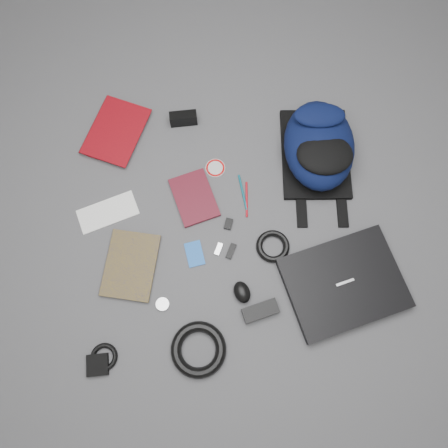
{
  "coord_description": "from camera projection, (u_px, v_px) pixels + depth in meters",
  "views": [
    {
      "loc": [
        -0.03,
        -0.46,
        1.56
      ],
      "look_at": [
        0.0,
        0.0,
        0.02
      ],
      "focal_mm": 35.0,
      "sensor_mm": 36.0,
      "label": 1
    }
  ],
  "objects": [
    {
      "name": "power_cord_coil",
      "position": [
        198.0,
        349.0,
        1.49
      ],
      "size": [
        0.24,
        0.24,
        0.04
      ],
      "primitive_type": "torus",
      "rotation": [
        0.0,
        0.0,
        0.32
      ],
      "color": "black",
      "rests_on": "ground"
    },
    {
      "name": "compact_camera",
      "position": [
        183.0,
        119.0,
        1.72
      ],
      "size": [
        0.11,
        0.04,
        0.06
      ],
      "primitive_type": "cube",
      "rotation": [
        0.0,
        0.0,
        0.06
      ],
      "color": "black",
      "rests_on": "ground"
    },
    {
      "name": "mouse",
      "position": [
        242.0,
        292.0,
        1.54
      ],
      "size": [
        0.08,
        0.09,
        0.04
      ],
      "primitive_type": "ellipsoid",
      "rotation": [
        0.0,
        0.0,
        0.31
      ],
      "color": "black",
      "rests_on": "ground"
    },
    {
      "name": "pen_teal",
      "position": [
        243.0,
        192.0,
        1.66
      ],
      "size": [
        0.03,
        0.14,
        0.01
      ],
      "primitive_type": "cylinder",
      "rotation": [
        1.57,
        0.0,
        0.15
      ],
      "color": "#0B5768",
      "rests_on": "ground"
    },
    {
      "name": "power_brick",
      "position": [
        260.0,
        311.0,
        1.53
      ],
      "size": [
        0.14,
        0.08,
        0.03
      ],
      "primitive_type": "cube",
      "rotation": [
        0.0,
        0.0,
        0.27
      ],
      "color": "black",
      "rests_on": "ground"
    },
    {
      "name": "pen_red",
      "position": [
        247.0,
        199.0,
        1.66
      ],
      "size": [
        0.02,
        0.14,
        0.01
      ],
      "primitive_type": "cylinder",
      "rotation": [
        1.57,
        0.0,
        -0.06
      ],
      "color": "red",
      "rests_on": "ground"
    },
    {
      "name": "headphone_right",
      "position": [
        163.0,
        304.0,
        1.54
      ],
      "size": [
        0.06,
        0.06,
        0.01
      ],
      "primitive_type": "cylinder",
      "rotation": [
        0.0,
        0.0,
        0.28
      ],
      "color": "silver",
      "rests_on": "ground"
    },
    {
      "name": "envelope",
      "position": [
        108.0,
        212.0,
        1.64
      ],
      "size": [
        0.24,
        0.17,
        0.0
      ],
      "primitive_type": "cube",
      "rotation": [
        0.0,
        0.0,
        0.33
      ],
      "color": "white",
      "rests_on": "ground"
    },
    {
      "name": "usb_black",
      "position": [
        231.0,
        251.0,
        1.6
      ],
      "size": [
        0.04,
        0.06,
        0.01
      ],
      "primitive_type": "cube",
      "rotation": [
        0.0,
        0.0,
        -0.43
      ],
      "color": "black",
      "rests_on": "ground"
    },
    {
      "name": "id_badge",
      "position": [
        195.0,
        254.0,
        1.6
      ],
      "size": [
        0.08,
        0.1,
        0.0
      ],
      "primitive_type": "cube",
      "rotation": [
        0.0,
        0.0,
        0.19
      ],
      "color": "blue",
      "rests_on": "ground"
    },
    {
      "name": "laptop",
      "position": [
        344.0,
        283.0,
        1.55
      ],
      "size": [
        0.47,
        0.41,
        0.04
      ],
      "primitive_type": "cube",
      "rotation": [
        0.0,
        0.0,
        0.27
      ],
      "color": "black",
      "rests_on": "ground"
    },
    {
      "name": "pouch",
      "position": [
        98.0,
        365.0,
        1.48
      ],
      "size": [
        0.08,
        0.08,
        0.02
      ],
      "primitive_type": "cube",
      "rotation": [
        0.0,
        0.0,
        0.05
      ],
      "color": "black",
      "rests_on": "ground"
    },
    {
      "name": "comic_book",
      "position": [
        106.0,
        262.0,
        1.58
      ],
      "size": [
        0.23,
        0.28,
        0.02
      ],
      "primitive_type": "imported",
      "rotation": [
        0.0,
        0.0,
        -0.2
      ],
      "color": "#A48B0B",
      "rests_on": "ground"
    },
    {
      "name": "key_fob",
      "position": [
        228.0,
        224.0,
        1.63
      ],
      "size": [
        0.04,
        0.05,
        0.01
      ],
      "primitive_type": "cube",
      "rotation": [
        0.0,
        0.0,
        -0.3
      ],
      "color": "black",
      "rests_on": "ground"
    },
    {
      "name": "headphone_left",
      "position": [
        134.0,
        287.0,
        1.56
      ],
      "size": [
        0.06,
        0.06,
        0.01
      ],
      "primitive_type": "cylinder",
      "rotation": [
        0.0,
        0.0,
        0.03
      ],
      "color": "silver",
      "rests_on": "ground"
    },
    {
      "name": "backpack",
      "position": [
        319.0,
        145.0,
        1.63
      ],
      "size": [
        0.3,
        0.42,
        0.17
      ],
      "primitive_type": null,
      "rotation": [
        0.0,
        0.0,
        -0.05
      ],
      "color": "black",
      "rests_on": "ground"
    },
    {
      "name": "cable_coil",
      "position": [
        273.0,
        246.0,
        1.6
      ],
      "size": [
        0.16,
        0.16,
        0.02
      ],
      "primitive_type": "torus",
      "rotation": [
        0.0,
        0.0,
        -0.44
      ],
      "color": "black",
      "rests_on": "ground"
    },
    {
      "name": "earbud_coil",
      "position": [
        104.0,
        357.0,
        1.49
      ],
      "size": [
        0.12,
        0.12,
        0.02
      ],
      "primitive_type": "torus",
      "rotation": [
        0.0,
        0.0,
        0.41
      ],
      "color": "black",
      "rests_on": "ground"
    },
    {
      "name": "dvd_case",
      "position": [
        194.0,
        198.0,
        1.65
      ],
      "size": [
        0.2,
        0.23,
        0.02
      ],
      "primitive_type": "cube",
      "rotation": [
        0.0,
        0.0,
        0.3
      ],
      "color": "#460D16",
      "rests_on": "ground"
    },
    {
      "name": "textbook_red",
      "position": [
        93.0,
        124.0,
        1.73
      ],
      "size": [
        0.29,
        0.33,
        0.03
      ],
      "primitive_type": "imported",
      "rotation": [
        0.0,
        0.0,
        -0.4
      ],
      "color": "maroon",
      "rests_on": "ground"
    },
    {
      "name": "usb_silver",
      "position": [
        219.0,
        249.0,
        1.6
      ],
      "size": [
        0.04,
        0.05,
        0.01
      ],
      "primitive_type": "cube",
      "rotation": [
        0.0,
        0.0,
        -0.42
      ],
      "color": "silver",
      "rests_on": "ground"
    },
    {
      "name": "ground",
      "position": [
        224.0,
        226.0,
        1.63
      ],
      "size": [
        4.0,
        4.0,
        0.0
      ],
      "primitive_type": "plane",
      "color": "#4F4F51",
      "rests_on": "ground"
    },
    {
      "name": "sticker_disc",
      "position": [
        215.0,
        168.0,
        1.7
      ],
      "size": [
        0.08,
        0.08,
        0.0
      ],
      "primitive_type": "cylinder",
      "rotation": [
        0.0,
        0.0,
        0.11
      ],
      "color": "silver",
      "rests_on": "ground"
    }
  ]
}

